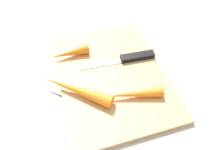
% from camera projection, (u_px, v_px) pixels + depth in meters
% --- Properties ---
extents(ground_plane, '(1.40, 1.40, 0.00)m').
position_uv_depth(ground_plane, '(112.00, 78.00, 0.64)').
color(ground_plane, '#ADA8A0').
extents(cutting_board, '(0.36, 0.26, 0.01)m').
position_uv_depth(cutting_board, '(112.00, 77.00, 0.64)').
color(cutting_board, tan).
rests_on(cutting_board, ground_plane).
extents(knife, '(0.03, 0.20, 0.01)m').
position_uv_depth(knife, '(133.00, 57.00, 0.67)').
color(knife, '#B7B7BC').
rests_on(knife, cutting_board).
extents(carrot_medium, '(0.05, 0.14, 0.02)m').
position_uv_depth(carrot_medium, '(133.00, 94.00, 0.58)').
color(carrot_medium, orange).
rests_on(carrot_medium, cutting_board).
extents(carrot_longest, '(0.14, 0.15, 0.03)m').
position_uv_depth(carrot_longest, '(76.00, 90.00, 0.58)').
color(carrot_longest, orange).
rests_on(carrot_longest, cutting_board).
extents(carrot_shortest, '(0.03, 0.10, 0.03)m').
position_uv_depth(carrot_shortest, '(70.00, 53.00, 0.67)').
color(carrot_shortest, orange).
rests_on(carrot_shortest, cutting_board).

